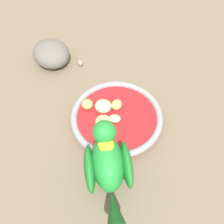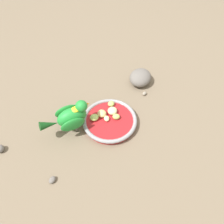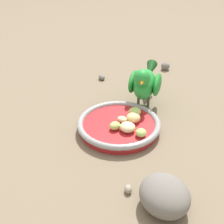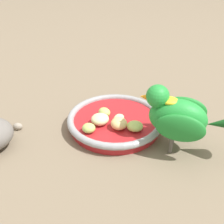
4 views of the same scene
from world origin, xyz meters
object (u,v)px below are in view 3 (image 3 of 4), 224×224
at_px(apple_piece_1, 133,118).
at_px(apple_piece_3, 122,119).
at_px(apple_piece_2, 127,127).
at_px(pebble_2, 165,66).
at_px(pebble_1, 102,77).
at_px(pebble_0, 128,189).
at_px(feeding_bowl, 119,127).
at_px(apple_piece_0, 136,112).
at_px(parrot, 145,82).
at_px(rock_large, 165,195).
at_px(apple_piece_4, 142,132).
at_px(apple_piece_5, 115,126).

bearing_deg(apple_piece_1, apple_piece_3, 44.92).
distance_m(apple_piece_2, pebble_2, 0.43).
bearing_deg(apple_piece_1, apple_piece_2, 113.65).
distance_m(apple_piece_2, pebble_1, 0.34).
relative_size(apple_piece_2, pebble_2, 1.27).
xyz_separation_m(apple_piece_3, pebble_0, (-0.17, 0.15, -0.02)).
bearing_deg(apple_piece_1, feeding_bowl, 66.35).
distance_m(apple_piece_0, apple_piece_1, 0.03).
height_order(parrot, pebble_2, parrot).
height_order(apple_piece_0, rock_large, rock_large).
relative_size(apple_piece_0, apple_piece_4, 1.23).
relative_size(apple_piece_1, pebble_2, 1.16).
bearing_deg(pebble_2, apple_piece_0, 115.69).
bearing_deg(apple_piece_4, pebble_1, -27.19).
bearing_deg(rock_large, apple_piece_3, -28.61).
distance_m(apple_piece_1, parrot, 0.13).
distance_m(apple_piece_2, rock_large, 0.23).
xyz_separation_m(pebble_0, pebble_2, (0.32, -0.52, 0.01)).
distance_m(pebble_1, pebble_2, 0.23).
height_order(apple_piece_5, pebble_1, apple_piece_5).
distance_m(apple_piece_1, pebble_1, 0.30).
xyz_separation_m(apple_piece_5, pebble_1, (0.26, -0.19, -0.02)).
relative_size(apple_piece_1, apple_piece_5, 1.23).
bearing_deg(pebble_2, apple_piece_5, 111.54).
height_order(parrot, pebble_1, parrot).
distance_m(apple_piece_0, rock_large, 0.30).
bearing_deg(pebble_0, apple_piece_3, -42.32).
bearing_deg(pebble_0, apple_piece_0, -51.19).
relative_size(apple_piece_0, rock_large, 0.31).
relative_size(rock_large, pebble_2, 3.53).
distance_m(parrot, pebble_2, 0.28).
bearing_deg(apple_piece_5, apple_piece_2, -148.11).
xyz_separation_m(apple_piece_0, rock_large, (-0.23, 0.18, -0.00)).
height_order(apple_piece_3, apple_piece_5, apple_piece_5).
xyz_separation_m(feeding_bowl, rock_large, (-0.24, 0.12, 0.02)).
xyz_separation_m(apple_piece_2, pebble_1, (0.29, -0.18, -0.03)).
xyz_separation_m(apple_piece_5, pebble_0, (-0.15, 0.11, -0.02)).
bearing_deg(parrot, apple_piece_5, -13.87).
height_order(apple_piece_2, pebble_0, apple_piece_2).
bearing_deg(apple_piece_5, apple_piece_4, -156.03).
bearing_deg(apple_piece_3, pebble_0, 137.68).
xyz_separation_m(apple_piece_1, apple_piece_4, (-0.05, 0.03, -0.00)).
bearing_deg(apple_piece_0, pebble_1, -23.48).
bearing_deg(apple_piece_4, apple_piece_3, -6.04).
bearing_deg(apple_piece_0, pebble_2, -64.31).
height_order(rock_large, pebble_2, rock_large).
xyz_separation_m(feeding_bowl, pebble_1, (0.25, -0.17, -0.01)).
relative_size(apple_piece_3, pebble_2, 0.88).
bearing_deg(pebble_2, apple_piece_1, 115.88).
xyz_separation_m(apple_piece_2, apple_piece_4, (-0.04, -0.01, -0.00)).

